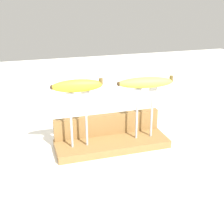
% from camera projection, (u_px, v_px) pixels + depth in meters
% --- Properties ---
extents(ground_plane, '(3.00, 3.00, 0.00)m').
position_uv_depth(ground_plane, '(112.00, 147.00, 1.01)').
color(ground_plane, white).
extents(wooden_board, '(0.37, 0.13, 0.03)m').
position_uv_depth(wooden_board, '(112.00, 144.00, 1.01)').
color(wooden_board, olive).
rests_on(wooden_board, ground).
extents(board_backstop, '(0.36, 0.02, 0.07)m').
position_uv_depth(board_backstop, '(107.00, 124.00, 1.03)').
color(board_backstop, olive).
rests_on(board_backstop, wooden_board).
extents(fork_stand_left, '(0.07, 0.01, 0.18)m').
position_uv_depth(fork_stand_left, '(79.00, 114.00, 0.93)').
color(fork_stand_left, '#B2B2B7').
rests_on(fork_stand_left, wooden_board).
extents(fork_stand_right, '(0.08, 0.01, 0.17)m').
position_uv_depth(fork_stand_right, '(145.00, 108.00, 0.99)').
color(fork_stand_right, '#B2B2B7').
rests_on(fork_stand_right, wooden_board).
extents(banana_raised_left, '(0.16, 0.05, 0.04)m').
position_uv_depth(banana_raised_left, '(77.00, 86.00, 0.89)').
color(banana_raised_left, yellow).
rests_on(banana_raised_left, fork_stand_left).
extents(banana_raised_right, '(0.18, 0.06, 0.04)m').
position_uv_depth(banana_raised_right, '(146.00, 83.00, 0.96)').
color(banana_raised_right, '#DBD147').
rests_on(banana_raised_right, fork_stand_right).
extents(fork_fallen_near, '(0.06, 0.18, 0.01)m').
position_uv_depth(fork_fallen_near, '(219.00, 151.00, 0.98)').
color(fork_fallen_near, '#B2B2B7').
rests_on(fork_fallen_near, ground).
extents(fork_fallen_far, '(0.10, 0.16, 0.01)m').
position_uv_depth(fork_fallen_far, '(13.00, 144.00, 1.02)').
color(fork_fallen_far, '#B2B2B7').
rests_on(fork_fallen_far, ground).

